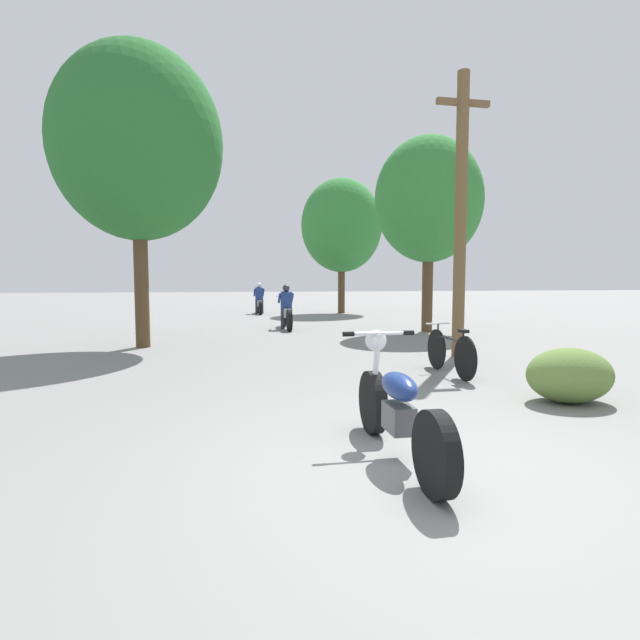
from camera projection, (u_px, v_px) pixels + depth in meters
The scene contains 10 objects.
ground_plane at pixel (423, 471), 4.08m from camera, with size 120.00×120.00×0.00m, color slate.
utility_pole at pixel (461, 213), 9.91m from camera, with size 1.10×0.24×5.62m.
roadside_tree_right_near at pixel (429, 200), 14.73m from camera, with size 3.23×2.90×5.78m.
roadside_tree_right_far at pixel (342, 226), 22.93m from camera, with size 3.73×3.36×6.19m.
roadside_tree_left at pixel (137, 144), 11.19m from camera, with size 3.79×3.41×6.80m.
roadside_bush at pixel (570, 375), 6.34m from camera, with size 1.10×0.88×0.70m.
motorcycle_foreground at pixel (397, 408), 4.37m from camera, with size 0.72×2.18×1.07m.
motorcycle_rider_lead at pixel (286, 312), 15.79m from camera, with size 0.50×2.16×1.41m.
motorcycle_rider_far at pixel (259, 302), 22.76m from camera, with size 0.50×1.96×1.42m.
bicycle_parked at pixel (450, 352), 8.19m from camera, with size 0.44×1.76×0.82m.
Camera 1 is at (-1.58, -3.74, 1.57)m, focal length 28.00 mm.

